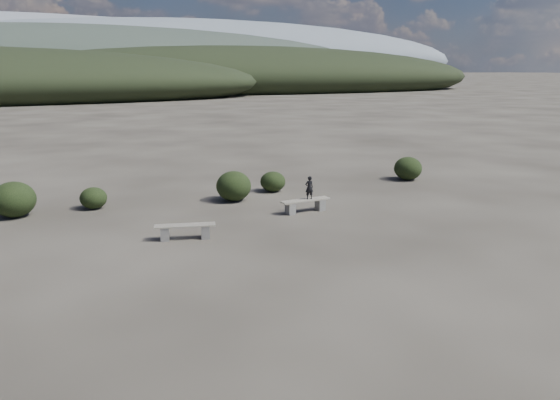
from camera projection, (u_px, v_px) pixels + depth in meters
name	position (u px, v px, depth m)	size (l,w,h in m)	color
ground	(353.00, 267.00, 14.30)	(1200.00, 1200.00, 0.00)	#2C2822
bench_left	(185.00, 230.00, 16.62)	(1.88, 0.78, 0.46)	#65625E
bench_right	(305.00, 204.00, 19.77)	(1.91, 0.57, 0.47)	#65625E
seated_person	(309.00, 188.00, 19.69)	(0.31, 0.20, 0.85)	black
shrub_a	(93.00, 198.00, 20.24)	(0.98, 0.98, 0.81)	black
shrub_b	(234.00, 186.00, 21.40)	(1.38, 1.38, 1.18)	black
shrub_c	(273.00, 182.00, 23.07)	(1.07, 1.07, 0.85)	black
shrub_e	(408.00, 168.00, 25.49)	(1.30, 1.30, 1.08)	black
shrub_f	(14.00, 199.00, 19.06)	(1.48, 1.48, 1.25)	black
mountain_ridges	(48.00, 58.00, 313.83)	(500.00, 400.00, 56.00)	black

